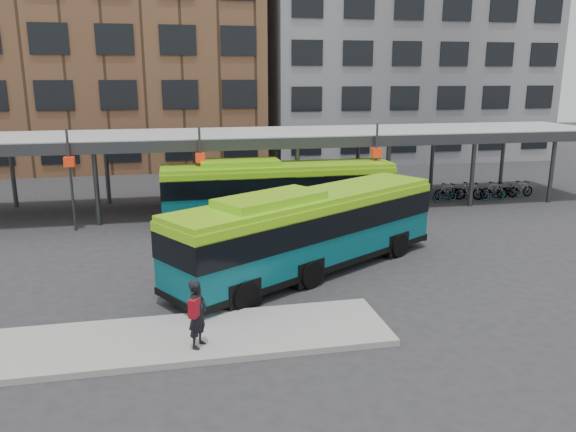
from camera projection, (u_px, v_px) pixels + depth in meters
name	position (u px, v px, depth m)	size (l,w,h in m)	color
ground	(307.00, 290.00, 19.31)	(120.00, 120.00, 0.00)	#28282B
boarding_island	(138.00, 342.00, 15.35)	(14.00, 3.00, 0.18)	gray
canopy	(251.00, 137.00, 30.55)	(40.00, 6.53, 4.80)	#999B9E
building_brick	(93.00, 26.00, 45.00)	(26.00, 14.00, 22.00)	brown
building_grey	(397.00, 43.00, 50.41)	(24.00, 14.00, 20.00)	slate
bus_front	(309.00, 229.00, 20.70)	(11.31, 8.18, 3.23)	#08525C
bus_rear	(278.00, 189.00, 28.00)	(11.51, 2.62, 3.17)	#08525C
pedestrian	(198.00, 313.00, 14.71)	(0.72, 0.81, 1.86)	black
bike_rack	(482.00, 191.00, 33.36)	(6.79, 1.44, 1.07)	slate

